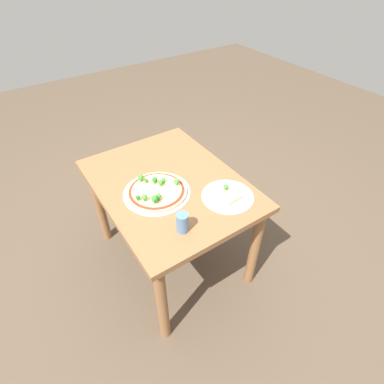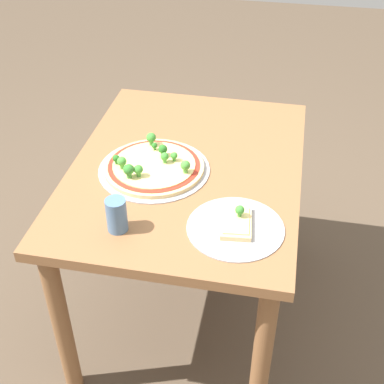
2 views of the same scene
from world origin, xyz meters
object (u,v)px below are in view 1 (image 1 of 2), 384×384
at_px(drinking_cup, 182,223).
at_px(dining_table, 169,196).
at_px(pizza_tray_slice, 227,195).
at_px(pizza_tray_whole, 157,191).

bearing_deg(drinking_cup, dining_table, -20.07).
bearing_deg(drinking_cup, pizza_tray_slice, -77.63).
relative_size(pizza_tray_whole, drinking_cup, 3.55).
bearing_deg(dining_table, drinking_cup, 159.93).
bearing_deg(pizza_tray_slice, pizza_tray_whole, 52.43).
xyz_separation_m(dining_table, pizza_tray_whole, (-0.05, 0.10, 0.12)).
height_order(dining_table, pizza_tray_whole, pizza_tray_whole).
height_order(pizza_tray_whole, pizza_tray_slice, pizza_tray_whole).
xyz_separation_m(dining_table, drinking_cup, (-0.36, 0.13, 0.16)).
xyz_separation_m(dining_table, pizza_tray_slice, (-0.28, -0.21, 0.12)).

